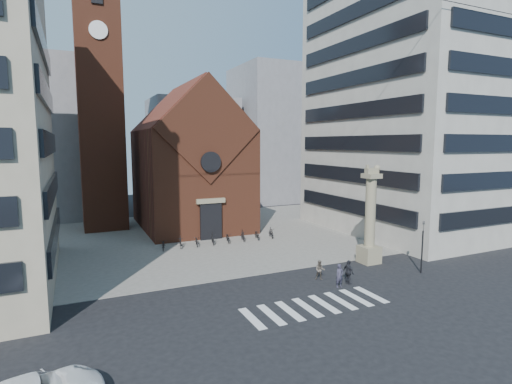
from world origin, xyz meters
TOP-DOWN VIEW (x-y plane):
  - ground at (0.00, 0.00)m, footprint 120.00×120.00m
  - piazza at (0.00, 19.00)m, footprint 46.00×30.00m
  - zebra_crossing at (0.55, -3.00)m, footprint 10.20×3.20m
  - church at (0.00, 25.04)m, footprint 12.00×16.65m
  - campanile at (-10.00, 28.00)m, footprint 5.50×5.50m
  - building_right at (24.00, 12.00)m, footprint 18.00×22.00m
  - bg_block_left at (-20.00, 40.00)m, footprint 16.00×14.00m
  - bg_block_mid at (6.00, 45.00)m, footprint 14.00×12.00m
  - bg_block_right at (22.00, 42.00)m, footprint 16.00×14.00m
  - lion_column at (10.01, 3.00)m, footprint 1.63×1.60m
  - traffic_light at (12.00, -1.00)m, footprint 0.13×0.16m
  - pedestrian_0 at (3.98, -0.88)m, footprint 0.65×0.44m
  - pedestrian_1 at (3.58, 1.08)m, footprint 0.94×0.90m
  - pedestrian_2 at (5.00, -0.61)m, footprint 0.50×1.09m
  - scooter_0 at (-5.61, 14.81)m, footprint 1.07×2.03m
  - scooter_1 at (-3.91, 14.81)m, footprint 0.92×1.95m
  - scooter_2 at (-2.21, 14.81)m, footprint 1.07×2.03m
  - scooter_3 at (-0.51, 14.81)m, footprint 0.92×1.95m
  - scooter_4 at (1.20, 14.81)m, footprint 1.07×2.03m
  - scooter_5 at (2.90, 14.81)m, footprint 0.92×1.95m
  - scooter_6 at (4.60, 14.81)m, footprint 1.07×2.03m
  - scooter_7 at (6.30, 14.81)m, footprint 0.92×1.95m

SIDE VIEW (x-z plane):
  - ground at x=0.00m, z-range 0.00..0.00m
  - zebra_crossing at x=0.55m, z-range 0.00..0.01m
  - piazza at x=0.00m, z-range 0.00..0.05m
  - scooter_0 at x=-5.61m, z-range 0.05..1.07m
  - scooter_2 at x=-2.21m, z-range 0.05..1.07m
  - scooter_4 at x=1.20m, z-range 0.05..1.07m
  - scooter_6 at x=4.60m, z-range 0.05..1.07m
  - scooter_1 at x=-3.91m, z-range 0.05..1.18m
  - scooter_3 at x=-0.51m, z-range 0.05..1.18m
  - scooter_5 at x=2.90m, z-range 0.05..1.18m
  - scooter_7 at x=6.30m, z-range 0.05..1.18m
  - pedestrian_1 at x=3.58m, z-range 0.00..1.53m
  - pedestrian_0 at x=3.98m, z-range 0.00..1.75m
  - pedestrian_2 at x=5.00m, z-range 0.00..1.83m
  - traffic_light at x=12.00m, z-range 0.14..4.44m
  - lion_column at x=10.01m, z-range -0.88..7.79m
  - church at x=0.00m, z-range -1.02..16.98m
  - bg_block_mid at x=6.00m, z-range 0.00..18.00m
  - bg_block_left at x=-20.00m, z-range 0.00..22.00m
  - bg_block_right at x=22.00m, z-range 0.00..24.00m
  - campanile at x=-10.00m, z-range 0.14..31.34m
  - building_right at x=24.00m, z-range 0.00..32.00m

